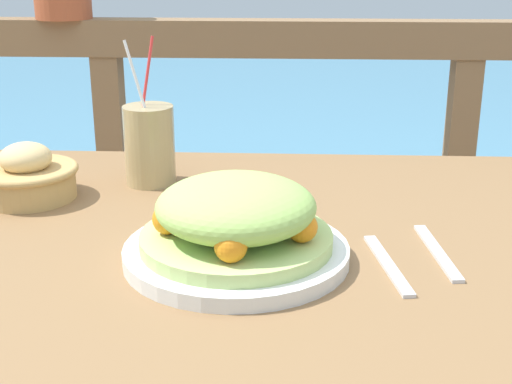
{
  "coord_description": "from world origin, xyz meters",
  "views": [
    {
      "loc": [
        0.02,
        -0.88,
        1.16
      ],
      "look_at": [
        -0.03,
        0.07,
        0.82
      ],
      "focal_mm": 50.0,
      "sensor_mm": 36.0,
      "label": 1
    }
  ],
  "objects": [
    {
      "name": "salad_plate",
      "position": [
        -0.05,
        -0.03,
        0.81
      ],
      "size": [
        0.3,
        0.3,
        0.11
      ],
      "color": "silver",
      "rests_on": "patio_table"
    },
    {
      "name": "fork",
      "position": [
        0.14,
        -0.04,
        0.77
      ],
      "size": [
        0.05,
        0.18,
        0.0
      ],
      "color": "silver",
      "rests_on": "patio_table"
    },
    {
      "name": "bread_basket",
      "position": [
        -0.41,
        0.2,
        0.8
      ],
      "size": [
        0.16,
        0.16,
        0.09
      ],
      "color": "tan",
      "rests_on": "patio_table"
    },
    {
      "name": "sea_backdrop",
      "position": [
        0.0,
        3.42,
        0.22
      ],
      "size": [
        12.0,
        4.0,
        0.45
      ],
      "color": "teal",
      "rests_on": "ground_plane"
    },
    {
      "name": "railing_fence",
      "position": [
        0.0,
        0.92,
        0.71
      ],
      "size": [
        2.8,
        0.08,
        0.98
      ],
      "color": "brown",
      "rests_on": "ground_plane"
    },
    {
      "name": "knife",
      "position": [
        0.22,
        0.01,
        0.77
      ],
      "size": [
        0.03,
        0.18,
        0.0
      ],
      "color": "silver",
      "rests_on": "patio_table"
    },
    {
      "name": "patio_table",
      "position": [
        0.0,
        0.0,
        0.68
      ],
      "size": [
        1.29,
        0.96,
        0.76
      ],
      "color": "olive",
      "rests_on": "ground_plane"
    },
    {
      "name": "drink_glass",
      "position": [
        -0.22,
        0.29,
        0.83
      ],
      "size": [
        0.09,
        0.09,
        0.25
      ],
      "color": "tan",
      "rests_on": "patio_table"
    }
  ]
}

